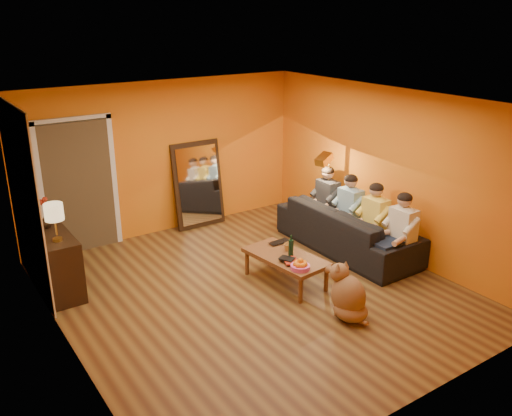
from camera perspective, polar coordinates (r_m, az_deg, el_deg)
room_shell at (r=7.34m, az=-1.70°, el=1.39°), size 5.00×5.50×2.60m
white_accent at (r=7.73m, az=-23.24°, el=0.69°), size 0.02×1.90×2.58m
doorway_recess at (r=9.01m, az=-18.37°, el=2.25°), size 1.06×0.30×2.10m
door_jamb_left at (r=8.78m, az=-21.69°, el=1.37°), size 0.08×0.06×2.20m
door_jamb_right at (r=9.06m, az=-14.71°, el=2.71°), size 0.08×0.06×2.20m
door_header at (r=8.65m, az=-18.91°, el=8.81°), size 1.22×0.06×0.08m
mirror_frame at (r=9.63m, az=-6.13°, el=2.48°), size 0.92×0.27×1.51m
mirror_glass at (r=9.60m, az=-6.01°, el=2.42°), size 0.78×0.21×1.35m
sideboard at (r=7.90m, az=-20.34°, el=-5.37°), size 0.44×1.18×0.85m
table_lamp at (r=7.37m, az=-20.38°, el=-1.44°), size 0.24×0.24×0.51m
sofa at (r=8.80m, az=9.59°, el=-2.15°), size 2.50×0.98×0.73m
coffee_table at (r=7.72m, az=3.12°, el=-6.41°), size 0.76×1.28×0.42m
floor_lamp at (r=9.16m, az=7.55°, el=1.23°), size 0.35×0.31×1.44m
dog at (r=6.90m, az=9.71°, el=-8.66°), size 0.58×0.72×0.73m
person_far_left at (r=8.17m, az=15.15°, el=-2.52°), size 0.70×0.44×1.22m
person_mid_left at (r=8.50m, az=12.39°, el=-1.37°), size 0.70×0.44×1.22m
person_mid_right at (r=8.86m, az=9.86°, el=-0.30°), size 0.70×0.44×1.22m
person_far_right at (r=9.24m, az=7.52°, el=0.68°), size 0.70×0.44×1.22m
fruit_bowl at (r=7.22m, az=4.69°, el=-5.86°), size 0.26×0.26×0.16m
wine_bottle at (r=7.56m, az=3.71°, el=-3.98°), size 0.07×0.07×0.31m
tumbler at (r=7.76m, az=3.33°, el=-4.14°), size 0.12×0.12×0.10m
laptop at (r=7.98m, az=2.67°, el=-3.73°), size 0.34×0.23×0.03m
book_lower at (r=7.38m, az=2.97°, el=-5.80°), size 0.19×0.25×0.02m
book_mid at (r=7.39m, az=2.99°, el=-5.61°), size 0.27×0.30×0.02m
book_upper at (r=7.36m, az=3.02°, el=-5.55°), size 0.22×0.24×0.02m
vase at (r=7.93m, az=-21.25°, el=-1.33°), size 0.17×0.17×0.18m
flowers at (r=7.85m, az=-21.48°, el=0.41°), size 0.17×0.17×0.45m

